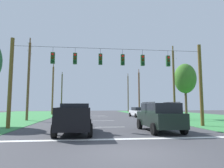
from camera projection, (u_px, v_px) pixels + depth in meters
ground_plane at (135, 153)px, 7.67m from camera, size 120.00×120.00×0.00m
stop_bar_stripe at (122, 139)px, 10.88m from camera, size 13.55×0.45×0.01m
lane_dash_0 at (110, 127)px, 16.81m from camera, size 2.50×0.15×0.01m
lane_dash_1 at (104, 121)px, 23.86m from camera, size 2.50×0.15×0.01m
lane_dash_2 at (100, 117)px, 31.67m from camera, size 2.50×0.15×0.01m
lane_dash_3 at (99, 116)px, 35.37m from camera, size 2.50×0.15×0.01m
overhead_signal_span at (111, 77)px, 17.11m from camera, size 16.60×0.31×7.35m
pickup_truck at (75, 118)px, 13.30m from camera, size 2.31×5.41×1.95m
suv_black at (159, 116)px, 14.09m from camera, size 2.29×4.84×2.05m
distant_car_crossing_white at (138, 112)px, 31.17m from camera, size 2.35×4.46×1.52m
distant_car_oncoming at (165, 111)px, 33.78m from camera, size 2.14×4.36×1.52m
utility_pole_mid_right at (174, 82)px, 25.32m from camera, size 0.27×1.92×9.43m
utility_pole_far_right at (139, 92)px, 41.84m from camera, size 0.33×1.94×9.38m
utility_pole_near_left at (128, 92)px, 56.25m from camera, size 0.28×1.96×10.82m
utility_pole_far_left at (28, 79)px, 24.38m from camera, size 0.29×1.72×10.17m
utility_pole_distant_right at (53, 89)px, 39.05m from camera, size 0.33×1.96×10.15m
utility_pole_distant_left at (62, 92)px, 54.21m from camera, size 0.33×1.69×10.88m
tree_roadside_far_right at (185, 79)px, 27.21m from camera, size 2.92×2.92×7.47m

